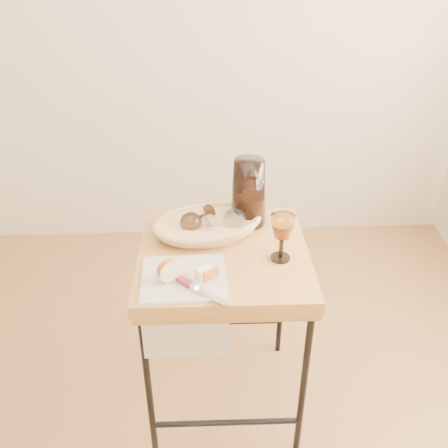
{
  "coord_description": "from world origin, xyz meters",
  "views": [
    {
      "loc": [
        0.24,
        -0.98,
        1.71
      ],
      "look_at": [
        0.31,
        0.41,
        0.87
      ],
      "focal_mm": 39.37,
      "sensor_mm": 36.0,
      "label": 1
    }
  ],
  "objects_px": {
    "pitcher": "(249,192)",
    "apple_half": "(169,269)",
    "wine_goblet": "(282,238)",
    "goblet_lying_b": "(223,222)",
    "side_table": "(224,331)",
    "table_knife": "(196,288)",
    "goblet_lying_a": "(199,218)",
    "tea_towel": "(184,277)",
    "bread_basket": "(208,226)"
  },
  "relations": [
    {
      "from": "tea_towel",
      "to": "goblet_lying_b",
      "type": "distance_m",
      "value": 0.29
    },
    {
      "from": "tea_towel",
      "to": "bread_basket",
      "type": "relative_size",
      "value": 0.75
    },
    {
      "from": "pitcher",
      "to": "apple_half",
      "type": "bearing_deg",
      "value": -119.11
    },
    {
      "from": "goblet_lying_b",
      "to": "wine_goblet",
      "type": "xyz_separation_m",
      "value": [
        0.19,
        -0.16,
        0.03
      ]
    },
    {
      "from": "goblet_lying_b",
      "to": "side_table",
      "type": "bearing_deg",
      "value": -110.63
    },
    {
      "from": "pitcher",
      "to": "table_knife",
      "type": "xyz_separation_m",
      "value": [
        -0.2,
        -0.41,
        -0.11
      ]
    },
    {
      "from": "tea_towel",
      "to": "table_knife",
      "type": "height_order",
      "value": "table_knife"
    },
    {
      "from": "pitcher",
      "to": "table_knife",
      "type": "bearing_deg",
      "value": -106.02
    },
    {
      "from": "goblet_lying_a",
      "to": "wine_goblet",
      "type": "relative_size",
      "value": 0.78
    },
    {
      "from": "side_table",
      "to": "tea_towel",
      "type": "bearing_deg",
      "value": -131.65
    },
    {
      "from": "bread_basket",
      "to": "goblet_lying_a",
      "type": "relative_size",
      "value": 2.7
    },
    {
      "from": "table_knife",
      "to": "pitcher",
      "type": "bearing_deg",
      "value": 106.16
    },
    {
      "from": "side_table",
      "to": "apple_half",
      "type": "height_order",
      "value": "apple_half"
    },
    {
      "from": "tea_towel",
      "to": "bread_basket",
      "type": "distance_m",
      "value": 0.29
    },
    {
      "from": "goblet_lying_a",
      "to": "pitcher",
      "type": "relative_size",
      "value": 0.45
    },
    {
      "from": "goblet_lying_b",
      "to": "wine_goblet",
      "type": "height_order",
      "value": "wine_goblet"
    },
    {
      "from": "tea_towel",
      "to": "pitcher",
      "type": "xyz_separation_m",
      "value": [
        0.24,
        0.34,
        0.13
      ]
    },
    {
      "from": "wine_goblet",
      "to": "apple_half",
      "type": "relative_size",
      "value": 2.02
    },
    {
      "from": "goblet_lying_b",
      "to": "apple_half",
      "type": "xyz_separation_m",
      "value": [
        -0.18,
        -0.26,
        -0.01
      ]
    },
    {
      "from": "wine_goblet",
      "to": "apple_half",
      "type": "distance_m",
      "value": 0.39
    },
    {
      "from": "goblet_lying_a",
      "to": "goblet_lying_b",
      "type": "height_order",
      "value": "goblet_lying_b"
    },
    {
      "from": "wine_goblet",
      "to": "apple_half",
      "type": "bearing_deg",
      "value": -164.71
    },
    {
      "from": "pitcher",
      "to": "goblet_lying_a",
      "type": "bearing_deg",
      "value": -155.35
    },
    {
      "from": "bread_basket",
      "to": "apple_half",
      "type": "xyz_separation_m",
      "value": [
        -0.13,
        -0.29,
        0.02
      ]
    },
    {
      "from": "goblet_lying_b",
      "to": "tea_towel",
      "type": "bearing_deg",
      "value": -137.85
    },
    {
      "from": "tea_towel",
      "to": "goblet_lying_a",
      "type": "relative_size",
      "value": 2.03
    },
    {
      "from": "goblet_lying_b",
      "to": "pitcher",
      "type": "relative_size",
      "value": 0.46
    },
    {
      "from": "side_table",
      "to": "goblet_lying_b",
      "type": "bearing_deg",
      "value": 89.02
    },
    {
      "from": "goblet_lying_b",
      "to": "wine_goblet",
      "type": "relative_size",
      "value": 0.81
    },
    {
      "from": "side_table",
      "to": "tea_towel",
      "type": "height_order",
      "value": "tea_towel"
    },
    {
      "from": "side_table",
      "to": "apple_half",
      "type": "distance_m",
      "value": 0.49
    },
    {
      "from": "side_table",
      "to": "wine_goblet",
      "type": "height_order",
      "value": "wine_goblet"
    },
    {
      "from": "pitcher",
      "to": "table_knife",
      "type": "height_order",
      "value": "pitcher"
    },
    {
      "from": "tea_towel",
      "to": "goblet_lying_a",
      "type": "bearing_deg",
      "value": 78.63
    },
    {
      "from": "tea_towel",
      "to": "goblet_lying_a",
      "type": "height_order",
      "value": "goblet_lying_a"
    },
    {
      "from": "side_table",
      "to": "goblet_lying_a",
      "type": "bearing_deg",
      "value": 120.76
    },
    {
      "from": "pitcher",
      "to": "table_knife",
      "type": "distance_m",
      "value": 0.47
    },
    {
      "from": "goblet_lying_a",
      "to": "wine_goblet",
      "type": "xyz_separation_m",
      "value": [
        0.27,
        -0.2,
        0.03
      ]
    },
    {
      "from": "bread_basket",
      "to": "goblet_lying_a",
      "type": "distance_m",
      "value": 0.04
    },
    {
      "from": "bread_basket",
      "to": "goblet_lying_b",
      "type": "height_order",
      "value": "goblet_lying_b"
    },
    {
      "from": "pitcher",
      "to": "wine_goblet",
      "type": "xyz_separation_m",
      "value": [
        0.09,
        -0.25,
        -0.04
      ]
    },
    {
      "from": "pitcher",
      "to": "apple_half",
      "type": "relative_size",
      "value": 3.53
    },
    {
      "from": "wine_goblet",
      "to": "goblet_lying_a",
      "type": "bearing_deg",
      "value": 143.81
    },
    {
      "from": "apple_half",
      "to": "goblet_lying_b",
      "type": "bearing_deg",
      "value": 30.88
    },
    {
      "from": "wine_goblet",
      "to": "apple_half",
      "type": "xyz_separation_m",
      "value": [
        -0.37,
        -0.1,
        -0.04
      ]
    },
    {
      "from": "goblet_lying_a",
      "to": "pitcher",
      "type": "distance_m",
      "value": 0.21
    },
    {
      "from": "side_table",
      "to": "goblet_lying_a",
      "type": "relative_size",
      "value": 5.65
    },
    {
      "from": "pitcher",
      "to": "apple_half",
      "type": "distance_m",
      "value": 0.46
    },
    {
      "from": "goblet_lying_b",
      "to": "apple_half",
      "type": "relative_size",
      "value": 1.63
    },
    {
      "from": "pitcher",
      "to": "tea_towel",
      "type": "bearing_deg",
      "value": -115.03
    }
  ]
}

